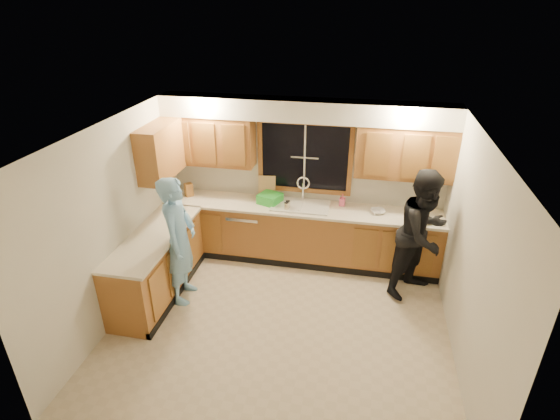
# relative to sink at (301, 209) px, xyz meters

# --- Properties ---
(floor) EXTENTS (4.20, 4.20, 0.00)m
(floor) POSITION_rel_sink_xyz_m (0.00, -1.60, -0.86)
(floor) COLOR beige
(floor) RESTS_ON ground
(ceiling) EXTENTS (4.20, 4.20, 0.00)m
(ceiling) POSITION_rel_sink_xyz_m (0.00, -1.60, 1.64)
(ceiling) COLOR silver
(wall_back) EXTENTS (4.20, 0.00, 4.20)m
(wall_back) POSITION_rel_sink_xyz_m (0.00, 0.30, 0.39)
(wall_back) COLOR beige
(wall_back) RESTS_ON ground
(wall_left) EXTENTS (0.00, 3.80, 3.80)m
(wall_left) POSITION_rel_sink_xyz_m (-2.10, -1.60, 0.39)
(wall_left) COLOR beige
(wall_left) RESTS_ON ground
(wall_right) EXTENTS (0.00, 3.80, 3.80)m
(wall_right) POSITION_rel_sink_xyz_m (2.10, -1.60, 0.39)
(wall_right) COLOR beige
(wall_right) RESTS_ON ground
(base_cabinets_back) EXTENTS (4.20, 0.60, 0.88)m
(base_cabinets_back) POSITION_rel_sink_xyz_m (0.00, -0.00, -0.42)
(base_cabinets_back) COLOR #A2652F
(base_cabinets_back) RESTS_ON ground
(base_cabinets_left) EXTENTS (0.60, 1.90, 0.88)m
(base_cabinets_left) POSITION_rel_sink_xyz_m (-1.80, -1.25, -0.42)
(base_cabinets_left) COLOR #A2652F
(base_cabinets_left) RESTS_ON ground
(countertop_back) EXTENTS (4.20, 0.63, 0.04)m
(countertop_back) POSITION_rel_sink_xyz_m (0.00, -0.02, 0.04)
(countertop_back) COLOR #F0E3C9
(countertop_back) RESTS_ON base_cabinets_back
(countertop_left) EXTENTS (0.63, 1.90, 0.04)m
(countertop_left) POSITION_rel_sink_xyz_m (-1.79, -1.25, 0.04)
(countertop_left) COLOR #F0E3C9
(countertop_left) RESTS_ON base_cabinets_left
(upper_cabinets_left) EXTENTS (1.35, 0.33, 0.75)m
(upper_cabinets_left) POSITION_rel_sink_xyz_m (-1.43, 0.13, 0.96)
(upper_cabinets_left) COLOR #A2652F
(upper_cabinets_left) RESTS_ON wall_back
(upper_cabinets_right) EXTENTS (1.35, 0.33, 0.75)m
(upper_cabinets_right) POSITION_rel_sink_xyz_m (1.43, 0.13, 0.96)
(upper_cabinets_right) COLOR #A2652F
(upper_cabinets_right) RESTS_ON wall_back
(upper_cabinets_return) EXTENTS (0.33, 0.90, 0.75)m
(upper_cabinets_return) POSITION_rel_sink_xyz_m (-1.94, -0.48, 0.96)
(upper_cabinets_return) COLOR #A2652F
(upper_cabinets_return) RESTS_ON wall_left
(soffit) EXTENTS (4.20, 0.35, 0.30)m
(soffit) POSITION_rel_sink_xyz_m (0.00, 0.12, 1.49)
(soffit) COLOR white
(soffit) RESTS_ON wall_back
(window_frame) EXTENTS (1.44, 0.03, 1.14)m
(window_frame) POSITION_rel_sink_xyz_m (0.00, 0.29, 0.74)
(window_frame) COLOR black
(window_frame) RESTS_ON wall_back
(sink) EXTENTS (0.86, 0.52, 0.57)m
(sink) POSITION_rel_sink_xyz_m (0.00, 0.00, 0.00)
(sink) COLOR silver
(sink) RESTS_ON countertop_back
(dishwasher) EXTENTS (0.60, 0.56, 0.82)m
(dishwasher) POSITION_rel_sink_xyz_m (-0.85, -0.01, -0.45)
(dishwasher) COLOR white
(dishwasher) RESTS_ON floor
(stove) EXTENTS (0.58, 0.75, 0.90)m
(stove) POSITION_rel_sink_xyz_m (-1.80, -1.82, -0.41)
(stove) COLOR white
(stove) RESTS_ON floor
(man) EXTENTS (0.49, 0.69, 1.79)m
(man) POSITION_rel_sink_xyz_m (-1.41, -1.29, 0.03)
(man) COLOR #7BB7E9
(man) RESTS_ON floor
(woman) EXTENTS (1.10, 1.12, 1.83)m
(woman) POSITION_rel_sink_xyz_m (1.74, -0.51, 0.05)
(woman) COLOR black
(woman) RESTS_ON floor
(knife_block) EXTENTS (0.15, 0.15, 0.21)m
(knife_block) POSITION_rel_sink_xyz_m (-1.80, 0.02, 0.16)
(knife_block) COLOR #9C642B
(knife_block) RESTS_ON countertop_back
(cutting_board) EXTENTS (0.28, 0.13, 0.35)m
(cutting_board) POSITION_rel_sink_xyz_m (-0.57, 0.22, 0.23)
(cutting_board) COLOR tan
(cutting_board) RESTS_ON countertop_back
(dish_crate) EXTENTS (0.40, 0.38, 0.15)m
(dish_crate) POSITION_rel_sink_xyz_m (-0.48, 0.02, 0.13)
(dish_crate) COLOR green
(dish_crate) RESTS_ON countertop_back
(soap_bottle) EXTENTS (0.09, 0.09, 0.18)m
(soap_bottle) POSITION_rel_sink_xyz_m (0.61, 0.15, 0.15)
(soap_bottle) COLOR #ED5A7E
(soap_bottle) RESTS_ON countertop_back
(bowl) EXTENTS (0.25, 0.25, 0.05)m
(bowl) POSITION_rel_sink_xyz_m (1.14, 0.00, 0.08)
(bowl) COLOR silver
(bowl) RESTS_ON countertop_back
(can_left) EXTENTS (0.09, 0.09, 0.13)m
(can_left) POSITION_rel_sink_xyz_m (-0.19, -0.19, 0.12)
(can_left) COLOR #BDAE91
(can_left) RESTS_ON countertop_back
(can_right) EXTENTS (0.09, 0.09, 0.13)m
(can_right) POSITION_rel_sink_xyz_m (-0.18, -0.12, 0.12)
(can_right) COLOR #BDAE91
(can_right) RESTS_ON countertop_back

